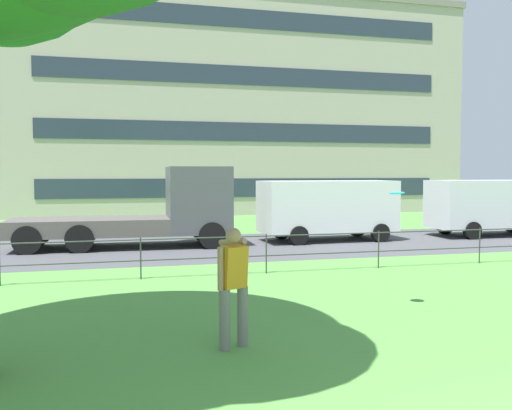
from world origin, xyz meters
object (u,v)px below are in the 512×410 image
(panel_van_far_right, at_px, (328,207))
(frisbee, at_px, (397,193))
(flatbed_truck_center, at_px, (156,211))
(apartment_building_background, at_px, (226,113))
(panel_van_right, at_px, (492,204))
(person_thrower, at_px, (233,283))

(panel_van_far_right, bearing_deg, frisbee, -105.06)
(flatbed_truck_center, height_order, panel_van_far_right, flatbed_truck_center)
(flatbed_truck_center, relative_size, panel_van_far_right, 1.46)
(flatbed_truck_center, xyz_separation_m, apartment_building_background, (6.56, 19.91, 5.58))
(panel_van_right, bearing_deg, apartment_building_background, 108.77)
(flatbed_truck_center, height_order, apartment_building_background, apartment_building_background)
(frisbee, height_order, panel_van_right, panel_van_right)
(panel_van_right, bearing_deg, person_thrower, -138.86)
(person_thrower, height_order, panel_van_far_right, panel_van_far_right)
(frisbee, relative_size, flatbed_truck_center, 0.05)
(panel_van_far_right, xyz_separation_m, panel_van_right, (7.02, -0.14, 0.00))
(panel_van_far_right, height_order, apartment_building_background, apartment_building_background)
(person_thrower, xyz_separation_m, frisbee, (3.45, 1.53, 1.22))
(apartment_building_background, bearing_deg, flatbed_truck_center, -108.25)
(person_thrower, distance_m, panel_van_far_right, 13.21)
(frisbee, xyz_separation_m, flatbed_truck_center, (-3.63, 10.12, -0.95))
(panel_van_far_right, distance_m, apartment_building_background, 20.64)
(person_thrower, bearing_deg, panel_van_right, 41.14)
(panel_van_right, bearing_deg, frisbee, -134.26)
(frisbee, relative_size, panel_van_right, 0.07)
(frisbee, bearing_deg, panel_van_far_right, 74.94)
(panel_van_right, distance_m, apartment_building_background, 21.86)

